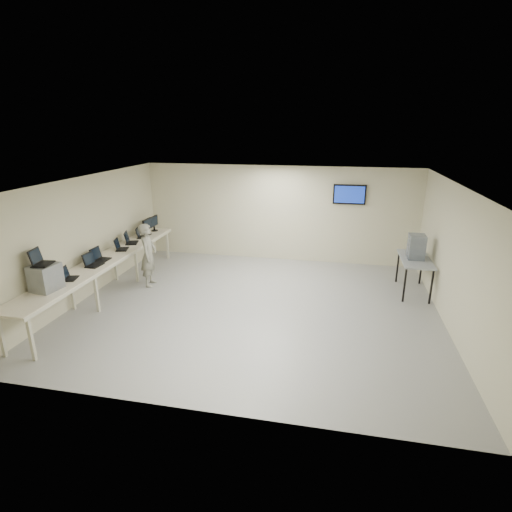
% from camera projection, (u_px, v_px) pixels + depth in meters
% --- Properties ---
extents(room, '(8.01, 7.01, 2.81)m').
position_uv_depth(room, '(256.00, 247.00, 8.57)').
color(room, '#949494').
rests_on(room, ground).
extents(workbench, '(0.76, 6.00, 0.90)m').
position_uv_depth(workbench, '(105.00, 262.00, 9.39)').
color(workbench, beige).
rests_on(workbench, ground).
extents(equipment_box, '(0.48, 0.53, 0.51)m').
position_uv_depth(equipment_box, '(45.00, 277.00, 7.56)').
color(equipment_box, slate).
rests_on(equipment_box, workbench).
extents(laptop_on_box, '(0.38, 0.43, 0.30)m').
position_uv_depth(laptop_on_box, '(40.00, 261.00, 7.46)').
color(laptop_on_box, black).
rests_on(laptop_on_box, equipment_box).
extents(laptop_0, '(0.34, 0.37, 0.25)m').
position_uv_depth(laptop_0, '(68.00, 276.00, 8.14)').
color(laptop_0, black).
rests_on(laptop_0, workbench).
extents(laptop_1, '(0.32, 0.38, 0.29)m').
position_uv_depth(laptop_1, '(92.00, 262.00, 8.91)').
color(laptop_1, black).
rests_on(laptop_1, workbench).
extents(laptop_2, '(0.32, 0.39, 0.30)m').
position_uv_depth(laptop_2, '(99.00, 257.00, 9.25)').
color(laptop_2, black).
rests_on(laptop_2, workbench).
extents(laptop_3, '(0.39, 0.42, 0.28)m').
position_uv_depth(laptop_3, '(120.00, 247.00, 10.06)').
color(laptop_3, black).
rests_on(laptop_3, workbench).
extents(laptop_4, '(0.43, 0.46, 0.31)m').
position_uv_depth(laptop_4, '(130.00, 240.00, 10.61)').
color(laptop_4, black).
rests_on(laptop_4, workbench).
extents(laptop_5, '(0.37, 0.40, 0.27)m').
position_uv_depth(laptop_5, '(140.00, 235.00, 11.14)').
color(laptop_5, black).
rests_on(laptop_5, workbench).
extents(monitor_near, '(0.21, 0.46, 0.46)m').
position_uv_depth(monitor_near, '(147.00, 225.00, 11.38)').
color(monitor_near, black).
rests_on(monitor_near, workbench).
extents(monitor_far, '(0.20, 0.45, 0.44)m').
position_uv_depth(monitor_far, '(154.00, 222.00, 11.78)').
color(monitor_far, black).
rests_on(monitor_far, workbench).
extents(soldier, '(0.47, 0.64, 1.60)m').
position_uv_depth(soldier, '(149.00, 255.00, 9.98)').
color(soldier, slate).
rests_on(soldier, ground).
extents(side_table, '(0.68, 1.45, 0.87)m').
position_uv_depth(side_table, '(415.00, 261.00, 9.53)').
color(side_table, gray).
rests_on(side_table, ground).
extents(storage_bins, '(0.37, 0.41, 0.58)m').
position_uv_depth(storage_bins, '(416.00, 247.00, 9.42)').
color(storage_bins, slate).
rests_on(storage_bins, side_table).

